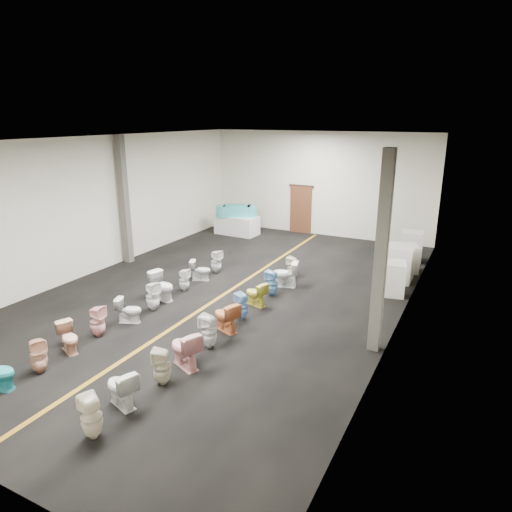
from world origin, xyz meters
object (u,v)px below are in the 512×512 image
object	(u,v)px
toilet_right_1	(121,388)
toilet_left_9	(216,262)
appliance_crate_c	(405,258)
toilet_right_9	(285,274)
toilet_left_7	(184,280)
toilet_right_6	(242,306)
toilet_left_6	(162,286)
toilet_right_10	(293,268)
display_table	(237,225)
toilet_right_3	(185,349)
appliance_crate_b	(399,264)
toilet_left_5	(153,296)
toilet_left_3	(97,321)
toilet_right_8	(272,283)
toilet_right_5	(226,316)
toilet_right_4	(209,331)
appliance_crate_a	(391,278)
toilet_left_8	(200,270)
toilet_left_2	(69,338)
toilet_left_4	(129,310)
appliance_crate_d	(411,246)
toilet_left_1	(38,355)
bathtub	(237,211)
toilet_right_2	(162,366)
toilet_right_7	(256,294)

from	to	relation	value
toilet_right_1	toilet_left_9	bearing A→B (deg)	-142.99
appliance_crate_c	toilet_right_9	xyz separation A→B (m)	(-3.05, -3.23, -0.05)
toilet_left_7	toilet_right_6	distance (m)	2.74
toilet_left_6	toilet_right_10	distance (m)	4.30
display_table	toilet_right_3	size ratio (longest dim) A/B	2.24
appliance_crate_b	toilet_left_5	bearing A→B (deg)	-135.60
toilet_right_6	toilet_right_10	bearing A→B (deg)	-160.85
toilet_left_3	toilet_right_8	distance (m)	5.00
toilet_right_5	toilet_right_4	bearing A→B (deg)	29.03
display_table	appliance_crate_a	world-z (taller)	appliance_crate_a
toilet_right_1	toilet_right_5	world-z (taller)	toilet_right_5
appliance_crate_a	toilet_left_8	world-z (taller)	appliance_crate_a
toilet_left_2	toilet_left_9	distance (m)	6.13
toilet_right_10	toilet_left_4	bearing A→B (deg)	-19.96
appliance_crate_b	appliance_crate_d	distance (m)	2.42
toilet_right_6	toilet_right_10	distance (m)	3.53
toilet_left_9	toilet_right_8	xyz separation A→B (m)	(2.56, -1.03, -0.00)
appliance_crate_a	appliance_crate_b	world-z (taller)	appliance_crate_b
toilet_left_9	toilet_right_1	size ratio (longest dim) A/B	1.07
toilet_left_1	toilet_left_8	xyz separation A→B (m)	(-0.13, 6.19, -0.06)
toilet_right_9	toilet_left_1	bearing A→B (deg)	-34.39
toilet_left_9	toilet_left_3	bearing A→B (deg)	-170.56
appliance_crate_c	toilet_left_3	distance (m)	10.13
toilet_right_4	bathtub	bearing A→B (deg)	-158.37
appliance_crate_d	toilet_left_8	xyz separation A→B (m)	(-5.72, -5.27, -0.21)
toilet_right_8	toilet_left_7	bearing A→B (deg)	-73.17
toilet_right_10	toilet_right_9	bearing A→B (deg)	12.49
toilet_right_4	toilet_left_9	bearing A→B (deg)	-154.22
toilet_left_8	toilet_right_2	xyz separation A→B (m)	(2.67, -5.37, 0.05)
toilet_left_7	toilet_right_3	size ratio (longest dim) A/B	0.82
bathtub	toilet_left_5	distance (m)	8.67
toilet_right_2	toilet_right_8	size ratio (longest dim) A/B	0.98
appliance_crate_b	toilet_left_2	xyz separation A→B (m)	(-5.74, -8.12, -0.24)
appliance_crate_b	toilet_right_9	distance (m)	3.73
toilet_left_6	toilet_right_3	size ratio (longest dim) A/B	0.98
toilet_left_2	toilet_left_8	bearing A→B (deg)	22.94
toilet_left_4	toilet_left_7	bearing A→B (deg)	-20.84
toilet_left_2	toilet_left_8	distance (m)	5.27
toilet_right_1	toilet_right_8	distance (m)	6.11
display_table	toilet_right_7	world-z (taller)	display_table
toilet_left_1	toilet_right_3	world-z (taller)	toilet_right_3
toilet_left_9	toilet_right_9	bearing A→B (deg)	-83.16
toilet_left_2	toilet_right_3	world-z (taller)	toilet_right_3
toilet_right_1	toilet_right_4	distance (m)	2.59
appliance_crate_a	toilet_left_6	distance (m)	6.73
toilet_left_7	toilet_left_8	world-z (taller)	toilet_left_7
toilet_left_1	toilet_left_5	bearing A→B (deg)	24.01
display_table	toilet_left_5	world-z (taller)	display_table
appliance_crate_b	toilet_right_8	size ratio (longest dim) A/B	1.46
appliance_crate_b	toilet_left_9	xyz separation A→B (m)	(-5.65, -2.00, -0.18)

